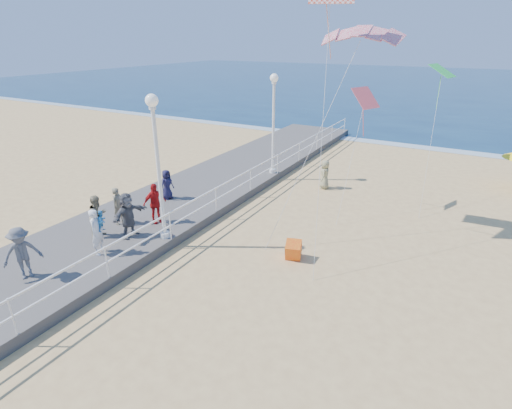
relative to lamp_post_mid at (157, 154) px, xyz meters
The scene contains 20 objects.
ground 6.48m from the lamp_post_mid, ahead, with size 160.00×160.00×0.00m, color #DFB975.
ocean 65.32m from the lamp_post_mid, 85.29° to the left, with size 160.00×90.00×0.05m, color #0C2949.
surf_line 21.50m from the lamp_post_mid, 75.37° to the left, with size 160.00×1.20×0.04m, color silver.
boardwalk 4.07m from the lamp_post_mid, behind, with size 5.00×44.00×0.40m, color #625E59.
railing 2.43m from the lamp_post_mid, ahead, with size 0.05×42.00×0.55m.
lamp_post_mid is the anchor object (origin of this frame).
lamp_post_far 9.00m from the lamp_post_mid, 90.00° to the left, with size 0.44×0.44×5.32m.
woman_holding_toddler 3.39m from the lamp_post_mid, 120.09° to the right, with size 0.61×0.40×1.66m, color white.
toddler_held 2.96m from the lamp_post_mid, 118.63° to the right, with size 0.37×0.29×0.76m, color #3792D1.
spectator_1 3.46m from the lamp_post_mid, 152.73° to the right, with size 0.81×0.63×1.66m, color gray.
spectator_2 5.26m from the lamp_post_mid, 115.03° to the right, with size 1.12×0.64×1.73m, color #5A5B5F.
spectator_3 2.84m from the lamp_post_mid, 144.52° to the left, with size 0.98×0.41×1.68m, color red.
spectator_4 4.75m from the lamp_post_mid, 129.17° to the left, with size 0.69×0.45×1.41m, color #1D1A3B.
spectator_5 2.74m from the lamp_post_mid, 154.92° to the right, with size 1.63×0.52×1.75m, color #555559.
spectator_6 3.48m from the lamp_post_mid, behind, with size 0.56×0.37×1.54m, color #83785A.
beach_walker_c 9.98m from the lamp_post_mid, 71.35° to the left, with size 0.75×0.49×1.53m, color #949066.
box_kite 5.95m from the lamp_post_mid, 18.41° to the left, with size 0.55×0.55×0.60m, color red.
kite_parafoil 8.52m from the lamp_post_mid, 44.95° to the left, with size 2.97×0.90×0.30m, color red, non-canonical shape.
kite_diamond_pink 9.32m from the lamp_post_mid, 56.27° to the left, with size 1.13×1.13×0.02m, color #E8555D.
kite_diamond_green 14.10m from the lamp_post_mid, 56.74° to the left, with size 1.15×1.15×0.02m, color green.
Camera 1 is at (4.29, -10.11, 7.45)m, focal length 28.00 mm.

